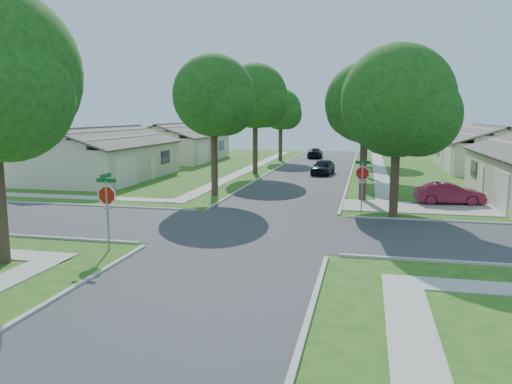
{
  "coord_description": "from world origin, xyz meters",
  "views": [
    {
      "loc": [
        4.91,
        -21.68,
        5.2
      ],
      "look_at": [
        -0.11,
        0.77,
        1.6
      ],
      "focal_mm": 35.0,
      "sensor_mm": 36.0,
      "label": 1
    }
  ],
  "objects_px": {
    "stop_sign_ne": "(362,176)",
    "car_curb_east": "(323,167)",
    "tree_e_mid": "(367,101)",
    "tree_w_near": "(214,99)",
    "stop_sign_sw": "(107,198)",
    "car_curb_west": "(315,153)",
    "house_ne_far": "(487,154)",
    "tree_w_far": "(281,111)",
    "house_nw_near": "(103,160)",
    "car_driveway": "(449,193)",
    "house_nw_far": "(180,147)",
    "tree_e_far": "(367,107)",
    "tree_e_near": "(366,107)",
    "tree_ne_corner": "(399,106)",
    "tree_w_mid": "(256,99)"
  },
  "relations": [
    {
      "from": "stop_sign_ne",
      "to": "car_curb_west",
      "type": "xyz_separation_m",
      "value": [
        -5.9,
        33.43,
        -1.43
      ]
    },
    {
      "from": "stop_sign_ne",
      "to": "house_ne_far",
      "type": "height_order",
      "value": "house_ne_far"
    },
    {
      "from": "house_nw_near",
      "to": "car_curb_east",
      "type": "height_order",
      "value": "house_nw_near"
    },
    {
      "from": "stop_sign_ne",
      "to": "house_nw_far",
      "type": "distance_m",
      "value": 34.26
    },
    {
      "from": "tree_w_far",
      "to": "car_driveway",
      "type": "height_order",
      "value": "tree_w_far"
    },
    {
      "from": "tree_ne_corner",
      "to": "car_curb_west",
      "type": "height_order",
      "value": "tree_ne_corner"
    },
    {
      "from": "stop_sign_ne",
      "to": "tree_w_far",
      "type": "xyz_separation_m",
      "value": [
        -9.35,
        29.31,
        3.48
      ]
    },
    {
      "from": "tree_e_mid",
      "to": "tree_w_near",
      "type": "xyz_separation_m",
      "value": [
        -9.4,
        -12.0,
        -0.14
      ]
    },
    {
      "from": "tree_e_near",
      "to": "house_nw_far",
      "type": "height_order",
      "value": "tree_e_near"
    },
    {
      "from": "tree_w_far",
      "to": "car_driveway",
      "type": "bearing_deg",
      "value": -60.52
    },
    {
      "from": "tree_w_near",
      "to": "car_curb_west",
      "type": "distance_m",
      "value": 29.84
    },
    {
      "from": "tree_e_far",
      "to": "house_nw_far",
      "type": "height_order",
      "value": "tree_e_far"
    },
    {
      "from": "tree_e_far",
      "to": "tree_w_near",
      "type": "bearing_deg",
      "value": -110.6
    },
    {
      "from": "house_ne_far",
      "to": "car_curb_west",
      "type": "bearing_deg",
      "value": 152.03
    },
    {
      "from": "tree_e_far",
      "to": "tree_w_mid",
      "type": "relative_size",
      "value": 0.91
    },
    {
      "from": "tree_w_far",
      "to": "car_curb_west",
      "type": "relative_size",
      "value": 1.95
    },
    {
      "from": "tree_e_far",
      "to": "tree_e_near",
      "type": "bearing_deg",
      "value": -90.0
    },
    {
      "from": "tree_w_near",
      "to": "car_curb_east",
      "type": "xyz_separation_m",
      "value": [
        5.84,
        12.62,
        -5.45
      ]
    },
    {
      "from": "house_nw_far",
      "to": "tree_ne_corner",
      "type": "bearing_deg",
      "value": -51.19
    },
    {
      "from": "car_curb_east",
      "to": "car_curb_west",
      "type": "bearing_deg",
      "value": 105.67
    },
    {
      "from": "house_ne_far",
      "to": "car_driveway",
      "type": "xyz_separation_m",
      "value": [
        -6.34,
        -20.3,
        -0.88
      ]
    },
    {
      "from": "tree_w_near",
      "to": "tree_w_far",
      "type": "height_order",
      "value": "tree_w_near"
    },
    {
      "from": "stop_sign_ne",
      "to": "car_curb_east",
      "type": "height_order",
      "value": "stop_sign_ne"
    },
    {
      "from": "house_ne_far",
      "to": "tree_w_near",
      "type": "bearing_deg",
      "value": -135.91
    },
    {
      "from": "tree_w_far",
      "to": "car_curb_west",
      "type": "height_order",
      "value": "tree_w_far"
    },
    {
      "from": "stop_sign_ne",
      "to": "house_nw_near",
      "type": "relative_size",
      "value": 0.22
    },
    {
      "from": "stop_sign_sw",
      "to": "tree_w_mid",
      "type": "xyz_separation_m",
      "value": [
        0.06,
        25.71,
        4.46
      ]
    },
    {
      "from": "house_ne_far",
      "to": "stop_sign_ne",
      "type": "bearing_deg",
      "value": -114.93
    },
    {
      "from": "tree_e_near",
      "to": "stop_sign_sw",
      "type": "bearing_deg",
      "value": -124.59
    },
    {
      "from": "car_driveway",
      "to": "tree_w_far",
      "type": "bearing_deg",
      "value": 23.19
    },
    {
      "from": "stop_sign_ne",
      "to": "tree_w_mid",
      "type": "xyz_separation_m",
      "value": [
        -9.34,
        16.31,
        4.46
      ]
    },
    {
      "from": "tree_e_mid",
      "to": "car_curb_east",
      "type": "height_order",
      "value": "tree_e_mid"
    },
    {
      "from": "house_nw_far",
      "to": "car_curb_west",
      "type": "height_order",
      "value": "house_nw_far"
    },
    {
      "from": "tree_ne_corner",
      "to": "house_nw_far",
      "type": "height_order",
      "value": "tree_ne_corner"
    },
    {
      "from": "tree_w_near",
      "to": "house_nw_near",
      "type": "relative_size",
      "value": 0.66
    },
    {
      "from": "stop_sign_ne",
      "to": "tree_w_far",
      "type": "height_order",
      "value": "tree_w_far"
    },
    {
      "from": "stop_sign_sw",
      "to": "car_curb_west",
      "type": "xyz_separation_m",
      "value": [
        3.5,
        42.83,
        -1.43
      ]
    },
    {
      "from": "tree_e_near",
      "to": "house_nw_near",
      "type": "relative_size",
      "value": 0.61
    },
    {
      "from": "stop_sign_ne",
      "to": "house_nw_far",
      "type": "height_order",
      "value": "house_nw_far"
    },
    {
      "from": "tree_w_far",
      "to": "car_driveway",
      "type": "distance_m",
      "value": 29.47
    },
    {
      "from": "stop_sign_ne",
      "to": "tree_e_near",
      "type": "relative_size",
      "value": 0.36
    },
    {
      "from": "house_ne_far",
      "to": "stop_sign_sw",
      "type": "bearing_deg",
      "value": -121.55
    },
    {
      "from": "stop_sign_sw",
      "to": "house_nw_far",
      "type": "distance_m",
      "value": 38.4
    },
    {
      "from": "stop_sign_ne",
      "to": "tree_e_mid",
      "type": "relative_size",
      "value": 0.32
    },
    {
      "from": "tree_w_near",
      "to": "tree_e_mid",
      "type": "bearing_deg",
      "value": 51.92
    },
    {
      "from": "house_nw_near",
      "to": "car_curb_west",
      "type": "distance_m",
      "value": 27.47
    },
    {
      "from": "car_curb_east",
      "to": "house_ne_far",
      "type": "bearing_deg",
      "value": 33.88
    },
    {
      "from": "house_nw_far",
      "to": "car_curb_west",
      "type": "xyz_separation_m",
      "value": [
        14.79,
        6.13,
        -0.92
      ]
    },
    {
      "from": "stop_sign_sw",
      "to": "tree_e_far",
      "type": "distance_m",
      "value": 40.04
    },
    {
      "from": "tree_ne_corner",
      "to": "car_curb_west",
      "type": "bearing_deg",
      "value": 102.57
    }
  ]
}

